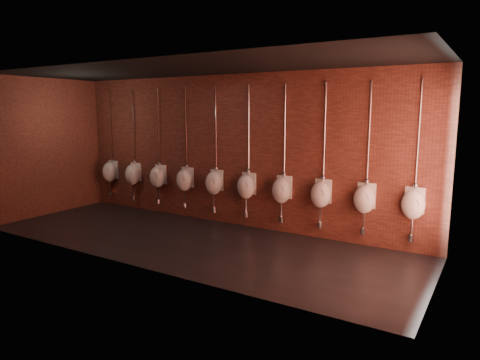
# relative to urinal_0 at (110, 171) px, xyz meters

# --- Properties ---
(ground) EXTENTS (8.50, 8.50, 0.00)m
(ground) POSITION_rel_urinal_0_xyz_m (3.69, -1.36, -0.90)
(ground) COLOR black
(ground) RESTS_ON ground
(room_shell) EXTENTS (8.54, 3.04, 3.22)m
(room_shell) POSITION_rel_urinal_0_xyz_m (3.69, -1.36, 1.11)
(room_shell) COLOR black
(room_shell) RESTS_ON ground
(urinal_0) EXTENTS (0.40, 0.35, 2.72)m
(urinal_0) POSITION_rel_urinal_0_xyz_m (0.00, 0.00, 0.00)
(urinal_0) COLOR white
(urinal_0) RESTS_ON ground
(urinal_1) EXTENTS (0.40, 0.35, 2.72)m
(urinal_1) POSITION_rel_urinal_0_xyz_m (0.82, 0.00, 0.00)
(urinal_1) COLOR white
(urinal_1) RESTS_ON ground
(urinal_2) EXTENTS (0.40, 0.35, 2.72)m
(urinal_2) POSITION_rel_urinal_0_xyz_m (1.64, 0.00, 0.00)
(urinal_2) COLOR white
(urinal_2) RESTS_ON ground
(urinal_3) EXTENTS (0.40, 0.35, 2.72)m
(urinal_3) POSITION_rel_urinal_0_xyz_m (2.46, 0.00, 0.00)
(urinal_3) COLOR white
(urinal_3) RESTS_ON ground
(urinal_4) EXTENTS (0.40, 0.35, 2.72)m
(urinal_4) POSITION_rel_urinal_0_xyz_m (3.28, 0.00, 0.00)
(urinal_4) COLOR white
(urinal_4) RESTS_ON ground
(urinal_5) EXTENTS (0.40, 0.35, 2.72)m
(urinal_5) POSITION_rel_urinal_0_xyz_m (4.10, 0.00, 0.00)
(urinal_5) COLOR white
(urinal_5) RESTS_ON ground
(urinal_6) EXTENTS (0.40, 0.35, 2.72)m
(urinal_6) POSITION_rel_urinal_0_xyz_m (4.92, 0.00, 0.00)
(urinal_6) COLOR white
(urinal_6) RESTS_ON ground
(urinal_7) EXTENTS (0.40, 0.35, 2.72)m
(urinal_7) POSITION_rel_urinal_0_xyz_m (5.74, 0.00, 0.00)
(urinal_7) COLOR white
(urinal_7) RESTS_ON ground
(urinal_8) EXTENTS (0.40, 0.35, 2.72)m
(urinal_8) POSITION_rel_urinal_0_xyz_m (6.56, 0.00, 0.00)
(urinal_8) COLOR white
(urinal_8) RESTS_ON ground
(urinal_9) EXTENTS (0.40, 0.35, 2.72)m
(urinal_9) POSITION_rel_urinal_0_xyz_m (7.38, 0.00, 0.00)
(urinal_9) COLOR white
(urinal_9) RESTS_ON ground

